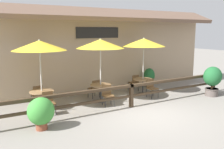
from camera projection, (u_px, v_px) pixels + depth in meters
The scene contains 18 objects.
ground_plane at pixel (147, 114), 9.35m from camera, with size 60.00×60.00×0.00m, color gray.
building_facade at pixel (96, 50), 12.44m from camera, with size 14.28×1.49×4.23m.
patio_railing at pixel (131, 91), 10.11m from camera, with size 10.40×0.14×0.95m.
patio_umbrella_near at pixel (39, 46), 9.45m from camera, with size 2.06×2.06×2.77m.
dining_table_near at pixel (42, 95), 9.78m from camera, with size 0.93×0.93×0.77m.
chair_near_streetside at pixel (49, 102), 9.26m from camera, with size 0.44×0.44×0.86m.
chair_near_wallside at pixel (37, 94), 10.39m from camera, with size 0.43×0.43×0.86m.
patio_umbrella_middle at pixel (100, 44), 10.61m from camera, with size 2.06×2.06×2.77m.
dining_table_middle at pixel (101, 88), 10.94m from camera, with size 0.93×0.93×0.77m.
chair_middle_streetside at pixel (108, 94), 10.38m from camera, with size 0.49×0.49×0.86m.
chair_middle_wallside at pixel (94, 88), 11.55m from camera, with size 0.47×0.47×0.86m.
patio_umbrella_far at pixel (144, 42), 11.92m from camera, with size 2.06×2.06×2.77m.
dining_table_far at pixel (143, 82), 12.26m from camera, with size 0.93×0.93×0.77m.
chair_far_streetside at pixel (152, 87), 11.67m from camera, with size 0.43×0.43×0.86m.
chair_far_wallside at pixel (134, 82), 12.87m from camera, with size 0.42×0.42×0.86m.
potted_plant_corner_fern at pixel (212, 79), 11.86m from camera, with size 0.91×0.82×1.42m.
potted_plant_tall_tropical at pixel (41, 112), 7.81m from camera, with size 0.85×0.76×1.05m.
potted_plant_entrance_palm at pixel (149, 76), 13.74m from camera, with size 0.64×0.58×1.06m.
Camera 1 is at (-5.73, -7.00, 3.09)m, focal length 40.00 mm.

